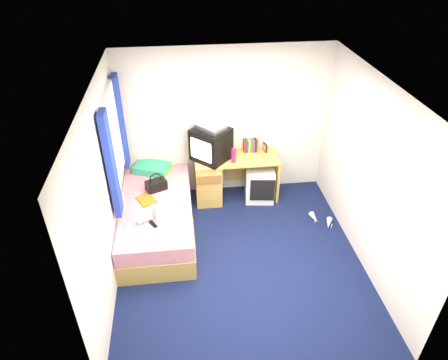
{
  "coord_description": "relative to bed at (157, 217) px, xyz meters",
  "views": [
    {
      "loc": [
        -0.67,
        -3.84,
        3.89
      ],
      "look_at": [
        -0.13,
        0.7,
        0.83
      ],
      "focal_mm": 32.0,
      "sensor_mm": 36.0,
      "label": 1
    }
  ],
  "objects": [
    {
      "name": "window_assembly",
      "position": [
        -0.45,
        0.2,
        1.15
      ],
      "size": [
        0.11,
        1.42,
        1.4
      ],
      "color": "silver",
      "rests_on": "room_shell"
    },
    {
      "name": "magazine",
      "position": [
        -0.13,
        0.06,
        0.28
      ],
      "size": [
        0.32,
        0.35,
        0.01
      ],
      "primitive_type": "cube",
      "rotation": [
        0.0,
        0.0,
        0.51
      ],
      "color": "gold",
      "rests_on": "bed"
    },
    {
      "name": "desk",
      "position": [
        0.97,
        0.74,
        0.14
      ],
      "size": [
        1.3,
        0.55,
        0.75
      ],
      "color": "tan",
      "rests_on": "ground"
    },
    {
      "name": "aerosol_can",
      "position": [
        1.16,
        0.82,
        0.58
      ],
      "size": [
        0.06,
        0.06,
        0.19
      ],
      "primitive_type": "cylinder",
      "rotation": [
        0.0,
        0.0,
        0.16
      ],
      "color": "silver",
      "rests_on": "desk"
    },
    {
      "name": "crt_tv",
      "position": [
        0.85,
        0.74,
        0.73
      ],
      "size": [
        0.68,
        0.68,
        0.5
      ],
      "rotation": [
        0.0,
        0.0,
        -0.76
      ],
      "color": "black",
      "rests_on": "desk"
    },
    {
      "name": "picture_frame",
      "position": [
        1.72,
        0.86,
        0.55
      ],
      "size": [
        0.05,
        0.12,
        0.14
      ],
      "primitive_type": "cube",
      "rotation": [
        0.0,
        0.0,
        0.27
      ],
      "color": "black",
      "rests_on": "desk"
    },
    {
      "name": "remote_control",
      "position": [
        -0.02,
        -0.5,
        0.28
      ],
      "size": [
        0.12,
        0.16,
        0.02
      ],
      "primitive_type": "cube",
      "rotation": [
        0.0,
        0.0,
        0.5
      ],
      "color": "black",
      "rests_on": "bed"
    },
    {
      "name": "colour_swatch_fan",
      "position": [
        -0.04,
        -0.56,
        0.28
      ],
      "size": [
        0.23,
        0.1,
        0.01
      ],
      "primitive_type": "cube",
      "rotation": [
        0.0,
        0.0,
        -0.19
      ],
      "color": "gold",
      "rests_on": "bed"
    },
    {
      "name": "room_shell",
      "position": [
        1.1,
        -0.7,
        1.18
      ],
      "size": [
        3.4,
        3.4,
        3.4
      ],
      "color": "white",
      "rests_on": "ground"
    },
    {
      "name": "storage_cube",
      "position": [
        1.62,
        0.66,
        0.01
      ],
      "size": [
        0.5,
        0.5,
        0.56
      ],
      "primitive_type": "cube",
      "rotation": [
        0.0,
        0.0,
        -0.13
      ],
      "color": "silver",
      "rests_on": "ground"
    },
    {
      "name": "pink_water_bottle",
      "position": [
        1.18,
        0.6,
        0.59
      ],
      "size": [
        0.07,
        0.07,
        0.22
      ],
      "primitive_type": "cylinder",
      "rotation": [
        0.0,
        0.0,
        0.03
      ],
      "color": "#ED2159",
      "rests_on": "desk"
    },
    {
      "name": "vcr",
      "position": [
        0.85,
        0.74,
        1.02
      ],
      "size": [
        0.49,
        0.49,
        0.08
      ],
      "primitive_type": "cube",
      "rotation": [
        0.0,
        0.0,
        -0.82
      ],
      "color": "silver",
      "rests_on": "crt_tv"
    },
    {
      "name": "pillow",
      "position": [
        -0.06,
        0.81,
        0.33
      ],
      "size": [
        0.62,
        0.51,
        0.12
      ],
      "primitive_type": "cube",
      "rotation": [
        0.0,
        0.0,
        -0.38
      ],
      "color": "teal",
      "rests_on": "bed"
    },
    {
      "name": "water_bottle",
      "position": [
        -0.13,
        -0.42,
        0.31
      ],
      "size": [
        0.21,
        0.16,
        0.07
      ],
      "primitive_type": "cylinder",
      "rotation": [
        0.0,
        1.57,
        0.52
      ],
      "color": "silver",
      "rests_on": "bed"
    },
    {
      "name": "ground",
      "position": [
        1.1,
        -0.7,
        -0.27
      ],
      "size": [
        3.4,
        3.4,
        0.0
      ],
      "primitive_type": "plane",
      "color": "#0C1438",
      "rests_on": "ground"
    },
    {
      "name": "book_row",
      "position": [
        1.5,
        0.9,
        0.58
      ],
      "size": [
        0.24,
        0.13,
        0.2
      ],
      "color": "maroon",
      "rests_on": "desk"
    },
    {
      "name": "towel",
      "position": [
        0.19,
        -0.3,
        0.32
      ],
      "size": [
        0.34,
        0.3,
        0.1
      ],
      "primitive_type": "cube",
      "rotation": [
        0.0,
        0.0,
        -0.13
      ],
      "color": "silver",
      "rests_on": "bed"
    },
    {
      "name": "white_heels",
      "position": [
        2.43,
        -0.09,
        -0.23
      ],
      "size": [
        0.32,
        0.39,
        0.09
      ],
      "color": "silver",
      "rests_on": "ground"
    },
    {
      "name": "handbag",
      "position": [
        0.01,
        0.3,
        0.35
      ],
      "size": [
        0.33,
        0.27,
        0.28
      ],
      "rotation": [
        0.0,
        0.0,
        0.4
      ],
      "color": "black",
      "rests_on": "bed"
    },
    {
      "name": "bed",
      "position": [
        0.0,
        0.0,
        0.0
      ],
      "size": [
        1.01,
        2.0,
        0.54
      ],
      "color": "tan",
      "rests_on": "ground"
    }
  ]
}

